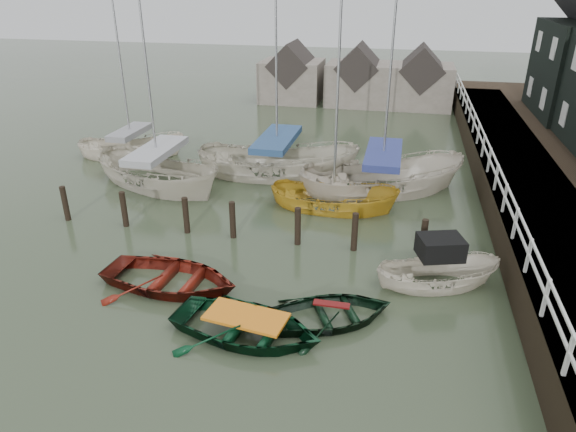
% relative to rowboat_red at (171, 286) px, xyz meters
% --- Properties ---
extents(ground, '(120.00, 120.00, 0.00)m').
position_rel_rowboat_red_xyz_m(ground, '(2.04, 0.58, 0.00)').
color(ground, '#2D3B25').
rests_on(ground, ground).
extents(pier, '(3.04, 32.00, 2.70)m').
position_rel_rowboat_red_xyz_m(pier, '(11.51, 10.58, 0.71)').
color(pier, black).
rests_on(pier, ground).
extents(mooring_pilings, '(13.72, 0.22, 1.80)m').
position_rel_rowboat_red_xyz_m(mooring_pilings, '(0.92, 3.58, 0.50)').
color(mooring_pilings, black).
rests_on(mooring_pilings, ground).
extents(far_sheds, '(14.00, 4.08, 4.39)m').
position_rel_rowboat_red_xyz_m(far_sheds, '(2.87, 26.58, 1.86)').
color(far_sheds, '#665B51').
rests_on(far_sheds, ground).
extents(rowboat_red, '(4.53, 3.40, 0.89)m').
position_rel_rowboat_red_xyz_m(rowboat_red, '(0.00, 0.00, 0.00)').
color(rowboat_red, '#5E160D').
rests_on(rowboat_red, ground).
extents(rowboat_green, '(4.50, 3.50, 0.85)m').
position_rel_rowboat_red_xyz_m(rowboat_green, '(2.97, -1.78, 0.00)').
color(rowboat_green, black).
rests_on(rowboat_green, ground).
extents(rowboat_dkgreen, '(4.32, 3.85, 0.74)m').
position_rel_rowboat_red_xyz_m(rowboat_dkgreen, '(5.05, -0.64, 0.00)').
color(rowboat_dkgreen, black).
rests_on(rowboat_dkgreen, ground).
extents(motorboat, '(4.07, 2.51, 2.29)m').
position_rel_rowboat_red_xyz_m(motorboat, '(7.96, 1.88, 0.12)').
color(motorboat, beige).
rests_on(motorboat, ground).
extents(sailboat_a, '(7.67, 5.30, 11.32)m').
position_rel_rowboat_red_xyz_m(sailboat_a, '(-4.07, 7.78, 0.06)').
color(sailboat_a, beige).
rests_on(sailboat_a, ground).
extents(sailboat_b, '(7.98, 3.60, 12.21)m').
position_rel_rowboat_red_xyz_m(sailboat_b, '(0.85, 10.31, 0.06)').
color(sailboat_b, beige).
rests_on(sailboat_b, ground).
extents(sailboat_c, '(5.38, 2.21, 10.60)m').
position_rel_rowboat_red_xyz_m(sailboat_c, '(4.03, 6.97, 0.02)').
color(sailboat_c, gold).
rests_on(sailboat_c, ground).
extents(sailboat_d, '(8.00, 5.40, 12.89)m').
position_rel_rowboat_red_xyz_m(sailboat_d, '(5.84, 9.32, 0.06)').
color(sailboat_d, beige).
rests_on(sailboat_d, ground).
extents(sailboat_e, '(5.91, 3.68, 10.06)m').
position_rel_rowboat_red_xyz_m(sailboat_e, '(-7.39, 11.47, 0.07)').
color(sailboat_e, beige).
rests_on(sailboat_e, ground).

